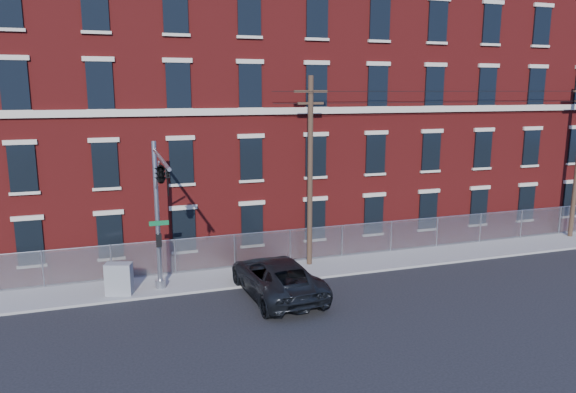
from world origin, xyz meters
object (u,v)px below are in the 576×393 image
(traffic_signal_mast, at_px, (160,187))
(pickup_truck, at_px, (277,277))
(utility_pole_near, at_px, (310,169))
(utility_cabinet, at_px, (119,279))

(traffic_signal_mast, height_order, pickup_truck, traffic_signal_mast)
(traffic_signal_mast, height_order, utility_pole_near, utility_pole_near)
(utility_pole_near, relative_size, pickup_truck, 1.56)
(utility_pole_near, bearing_deg, pickup_truck, -129.95)
(utility_cabinet, bearing_deg, pickup_truck, 1.26)
(utility_pole_near, height_order, utility_cabinet, utility_pole_near)
(pickup_truck, height_order, utility_cabinet, pickup_truck)
(traffic_signal_mast, relative_size, pickup_truck, 1.09)
(traffic_signal_mast, height_order, utility_cabinet, traffic_signal_mast)
(traffic_signal_mast, distance_m, utility_cabinet, 5.29)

